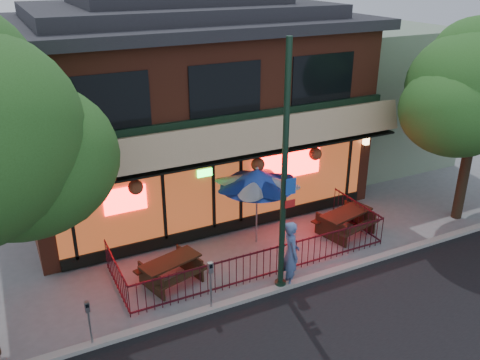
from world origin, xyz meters
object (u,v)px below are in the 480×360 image
object	(u,v)px
pedestrian	(291,253)
parking_meter_far	(89,317)
picnic_table_left	(171,268)
picnic_table_right	(346,219)
street_tree_right	(480,82)
parking_meter_near	(211,278)
street_light	(284,187)
patio_umbrella	(257,178)

from	to	relation	value
pedestrian	parking_meter_far	world-z (taller)	pedestrian
picnic_table_left	picnic_table_right	world-z (taller)	picnic_table_right
street_tree_right	picnic_table_right	bearing A→B (deg)	170.34
parking_meter_near	parking_meter_far	bearing A→B (deg)	180.00
street_light	pedestrian	bearing A→B (deg)	8.63
parking_meter_far	patio_umbrella	bearing A→B (deg)	24.19
picnic_table_right	pedestrian	size ratio (longest dim) A/B	1.08
pedestrian	parking_meter_far	bearing A→B (deg)	105.62
parking_meter_near	street_light	bearing A→B (deg)	2.03
parking_meter_far	street_tree_right	bearing A→B (deg)	4.56
patio_umbrella	parking_meter_far	bearing A→B (deg)	-155.81
pedestrian	picnic_table_left	bearing A→B (deg)	76.93
street_tree_right	patio_umbrella	distance (m)	8.06
picnic_table_left	pedestrian	world-z (taller)	pedestrian
pedestrian	street_light	bearing A→B (deg)	112.93
street_tree_right	parking_meter_near	bearing A→B (deg)	-174.05
street_tree_right	picnic_table_right	world-z (taller)	street_tree_right
patio_umbrella	street_tree_right	bearing A→B (deg)	-12.09
street_light	picnic_table_left	size ratio (longest dim) A/B	3.44
street_light	parking_meter_far	distance (m)	5.79
picnic_table_left	parking_meter_near	xyz separation A→B (m)	(0.52, -1.71, 0.52)
street_light	picnic_table_right	world-z (taller)	street_light
street_light	pedestrian	size ratio (longest dim) A/B	3.50
picnic_table_left	parking_meter_near	distance (m)	1.86
patio_umbrella	picnic_table_right	bearing A→B (deg)	-15.59
picnic_table_left	pedestrian	bearing A→B (deg)	-27.37
parking_meter_near	parking_meter_far	distance (m)	3.14
picnic_table_right	patio_umbrella	distance (m)	3.58
street_tree_right	parking_meter_near	world-z (taller)	street_tree_right
patio_umbrella	pedestrian	xyz separation A→B (m)	(-0.25, -2.53, -1.30)
parking_meter_far	parking_meter_near	bearing A→B (deg)	-0.00
picnic_table_right	patio_umbrella	xyz separation A→B (m)	(-3.00, 0.84, 1.77)
picnic_table_left	parking_meter_far	world-z (taller)	parking_meter_far
pedestrian	parking_meter_near	bearing A→B (deg)	107.25
street_tree_right	picnic_table_left	distance (m)	11.65
patio_umbrella	pedestrian	distance (m)	2.85
picnic_table_left	pedestrian	size ratio (longest dim) A/B	1.02
parking_meter_far	pedestrian	bearing A→B (deg)	1.32
pedestrian	street_tree_right	bearing A→B (deg)	-68.76
street_light	parking_meter_near	world-z (taller)	street_light
pedestrian	patio_umbrella	bearing A→B (deg)	8.69
street_tree_right	picnic_table_left	bearing A→B (deg)	176.57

